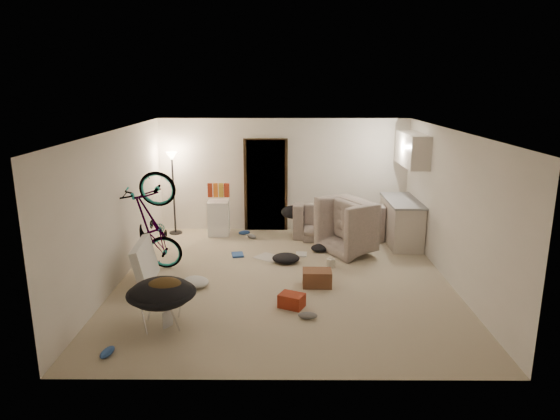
{
  "coord_description": "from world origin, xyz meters",
  "views": [
    {
      "loc": [
        -0.03,
        -7.95,
        3.22
      ],
      "look_at": [
        -0.07,
        0.6,
        1.05
      ],
      "focal_mm": 32.0,
      "sensor_mm": 36.0,
      "label": 1
    }
  ],
  "objects_px": {
    "bicycle": "(153,244)",
    "mini_fridge": "(219,218)",
    "sofa": "(338,224)",
    "drink_case_b": "(292,301)",
    "armchair": "(362,231)",
    "drink_case_a": "(317,278)",
    "juicer": "(331,262)",
    "floor_lamp": "(173,175)",
    "kitchen_counter": "(401,222)",
    "tv_box": "(145,263)",
    "saucer_chair": "(162,299)"
  },
  "relations": [
    {
      "from": "kitchen_counter",
      "to": "bicycle",
      "type": "distance_m",
      "value": 5.0
    },
    {
      "from": "saucer_chair",
      "to": "floor_lamp",
      "type": "bearing_deg",
      "value": 99.62
    },
    {
      "from": "floor_lamp",
      "to": "bicycle",
      "type": "relative_size",
      "value": 0.98
    },
    {
      "from": "floor_lamp",
      "to": "drink_case_a",
      "type": "xyz_separation_m",
      "value": [
        2.94,
        -2.96,
        -1.17
      ]
    },
    {
      "from": "mini_fridge",
      "to": "drink_case_a",
      "type": "bearing_deg",
      "value": -57.2
    },
    {
      "from": "sofa",
      "to": "juicer",
      "type": "bearing_deg",
      "value": 84.03
    },
    {
      "from": "tv_box",
      "to": "kitchen_counter",
      "type": "bearing_deg",
      "value": 20.94
    },
    {
      "from": "armchair",
      "to": "sofa",
      "type": "bearing_deg",
      "value": -4.5
    },
    {
      "from": "sofa",
      "to": "drink_case_b",
      "type": "xyz_separation_m",
      "value": [
        -1.06,
        -3.56,
        -0.18
      ]
    },
    {
      "from": "floor_lamp",
      "to": "bicycle",
      "type": "distance_m",
      "value": 2.41
    },
    {
      "from": "kitchen_counter",
      "to": "mini_fridge",
      "type": "relative_size",
      "value": 1.98
    },
    {
      "from": "saucer_chair",
      "to": "sofa",
      "type": "bearing_deg",
      "value": 55.75
    },
    {
      "from": "mini_fridge",
      "to": "drink_case_a",
      "type": "xyz_separation_m",
      "value": [
        1.96,
        -2.86,
        -0.25
      ]
    },
    {
      "from": "drink_case_b",
      "to": "bicycle",
      "type": "bearing_deg",
      "value": 173.6
    },
    {
      "from": "armchair",
      "to": "bicycle",
      "type": "xyz_separation_m",
      "value": [
        -3.86,
        -1.19,
        0.1
      ]
    },
    {
      "from": "tv_box",
      "to": "drink_case_a",
      "type": "bearing_deg",
      "value": -6.33
    },
    {
      "from": "bicycle",
      "to": "sofa",
      "type": "bearing_deg",
      "value": -56.79
    },
    {
      "from": "armchair",
      "to": "saucer_chair",
      "type": "relative_size",
      "value": 1.27
    },
    {
      "from": "sofa",
      "to": "juicer",
      "type": "height_order",
      "value": "sofa"
    },
    {
      "from": "kitchen_counter",
      "to": "drink_case_a",
      "type": "relative_size",
      "value": 3.2
    },
    {
      "from": "bicycle",
      "to": "mini_fridge",
      "type": "xyz_separation_m",
      "value": [
        0.88,
        2.16,
        -0.1
      ]
    },
    {
      "from": "sofa",
      "to": "saucer_chair",
      "type": "height_order",
      "value": "saucer_chair"
    },
    {
      "from": "armchair",
      "to": "tv_box",
      "type": "bearing_deg",
      "value": 86.12
    },
    {
      "from": "bicycle",
      "to": "drink_case_a",
      "type": "height_order",
      "value": "bicycle"
    },
    {
      "from": "saucer_chair",
      "to": "bicycle",
      "type": "bearing_deg",
      "value": 106.94
    },
    {
      "from": "sofa",
      "to": "drink_case_a",
      "type": "bearing_deg",
      "value": 80.97
    },
    {
      "from": "drink_case_a",
      "to": "juicer",
      "type": "distance_m",
      "value": 0.92
    },
    {
      "from": "armchair",
      "to": "drink_case_a",
      "type": "relative_size",
      "value": 2.53
    },
    {
      "from": "kitchen_counter",
      "to": "drink_case_b",
      "type": "relative_size",
      "value": 4.23
    },
    {
      "from": "bicycle",
      "to": "juicer",
      "type": "distance_m",
      "value": 3.18
    },
    {
      "from": "drink_case_a",
      "to": "drink_case_b",
      "type": "distance_m",
      "value": 0.92
    },
    {
      "from": "sofa",
      "to": "tv_box",
      "type": "bearing_deg",
      "value": 41.03
    },
    {
      "from": "sofa",
      "to": "juicer",
      "type": "relative_size",
      "value": 8.58
    },
    {
      "from": "bicycle",
      "to": "tv_box",
      "type": "relative_size",
      "value": 1.75
    },
    {
      "from": "bicycle",
      "to": "juicer",
      "type": "bearing_deg",
      "value": -84.24
    },
    {
      "from": "kitchen_counter",
      "to": "mini_fridge",
      "type": "bearing_deg",
      "value": 171.87
    },
    {
      "from": "kitchen_counter",
      "to": "tv_box",
      "type": "distance_m",
      "value": 5.21
    },
    {
      "from": "floor_lamp",
      "to": "tv_box",
      "type": "bearing_deg",
      "value": -87.98
    },
    {
      "from": "mini_fridge",
      "to": "drink_case_a",
      "type": "relative_size",
      "value": 1.62
    },
    {
      "from": "armchair",
      "to": "drink_case_b",
      "type": "bearing_deg",
      "value": 123.34
    },
    {
      "from": "tv_box",
      "to": "juicer",
      "type": "relative_size",
      "value": 4.7
    },
    {
      "from": "armchair",
      "to": "floor_lamp",
      "type": "bearing_deg",
      "value": 46.48
    },
    {
      "from": "bicycle",
      "to": "drink_case_a",
      "type": "distance_m",
      "value": 2.94
    },
    {
      "from": "armchair",
      "to": "juicer",
      "type": "distance_m",
      "value": 1.27
    },
    {
      "from": "drink_case_b",
      "to": "drink_case_a",
      "type": "bearing_deg",
      "value": 87.47
    },
    {
      "from": "saucer_chair",
      "to": "kitchen_counter",
      "type": "bearing_deg",
      "value": 42.23
    },
    {
      "from": "tv_box",
      "to": "bicycle",
      "type": "bearing_deg",
      "value": 86.2
    },
    {
      "from": "floor_lamp",
      "to": "mini_fridge",
      "type": "height_order",
      "value": "floor_lamp"
    },
    {
      "from": "bicycle",
      "to": "drink_case_a",
      "type": "relative_size",
      "value": 3.92
    },
    {
      "from": "floor_lamp",
      "to": "mini_fridge",
      "type": "bearing_deg",
      "value": -5.82
    }
  ]
}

